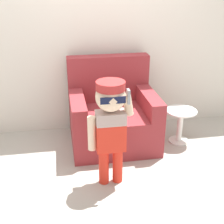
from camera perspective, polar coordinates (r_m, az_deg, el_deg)
name	(u,v)px	position (r m, az deg, el deg)	size (l,w,h in m)	color
ground_plane	(105,155)	(3.64, -1.21, -7.95)	(10.00, 10.00, 0.00)	#ADA89E
wall_back	(94,29)	(3.95, -3.26, 14.84)	(10.00, 0.05, 2.60)	silver
armchair	(112,115)	(3.79, 0.04, -0.64)	(1.01, 0.90, 1.01)	maroon
person_child	(110,118)	(2.87, -0.31, -1.12)	(0.43, 0.33, 1.06)	red
side_table	(180,123)	(3.89, 12.36, -1.94)	(0.38, 0.38, 0.43)	white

